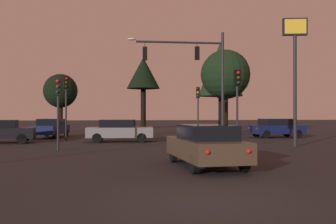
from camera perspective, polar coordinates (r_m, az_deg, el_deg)
ground_plane at (r=32.72m, az=-4.83°, el=-3.63°), size 168.00×168.00×0.00m
traffic_signal_mast_arm at (r=26.66m, az=4.28°, el=6.57°), size 6.63×0.50×7.54m
traffic_light_corner_left at (r=31.21m, az=4.45°, el=1.54°), size 0.35×0.38×4.08m
traffic_light_corner_right at (r=20.83m, az=-15.92°, el=1.87°), size 0.32×0.36×3.77m
traffic_light_median at (r=22.02m, az=10.19°, el=2.83°), size 0.33×0.37×4.38m
traffic_light_far_side at (r=28.30m, az=-14.81°, el=2.41°), size 0.36×0.38×4.58m
car_nearside_lane at (r=14.02m, az=5.58°, el=-4.84°), size 2.19×4.76×1.52m
car_crossing_left at (r=26.50m, az=-7.18°, el=-2.69°), size 4.62×2.05×1.52m
car_crossing_right at (r=27.39m, az=-23.45°, el=-2.59°), size 4.30×2.18×1.52m
car_far_lane at (r=32.42m, az=15.71°, el=-2.24°), size 4.43×2.27×1.52m
car_parked_lot at (r=32.49m, az=-16.90°, el=-2.23°), size 2.60×4.79×1.52m
store_sign_illuminated at (r=23.90m, az=18.23°, el=8.24°), size 1.42×0.54×7.49m
tree_behind_sign at (r=46.50m, az=7.72°, el=6.21°), size 5.30×5.30×10.37m
tree_left_far at (r=42.38m, az=-15.58°, el=2.96°), size 3.57×3.57×6.13m
tree_center_horizon at (r=37.77m, az=8.46°, el=5.45°), size 4.76×4.76×8.09m
tree_right_cluster at (r=35.81m, az=-3.67°, el=5.58°), size 3.06×3.06×7.14m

